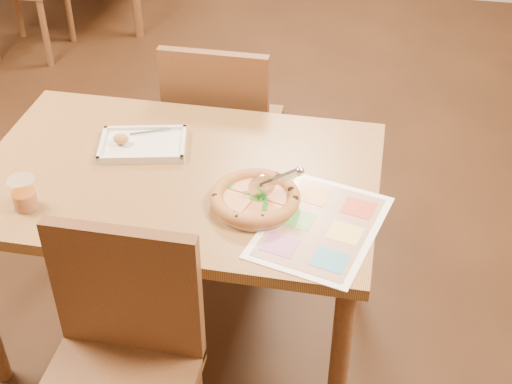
% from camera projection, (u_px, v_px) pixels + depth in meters
% --- Properties ---
extents(dining_table, '(1.30, 0.85, 0.72)m').
position_uv_depth(dining_table, '(179.00, 193.00, 2.36)').
color(dining_table, '#A17940').
rests_on(dining_table, ground).
extents(chair_near, '(0.42, 0.42, 0.47)m').
position_uv_depth(chair_near, '(120.00, 345.00, 1.93)').
color(chair_near, brown).
rests_on(chair_near, ground).
extents(chair_far, '(0.42, 0.42, 0.47)m').
position_uv_depth(chair_far, '(221.00, 118.00, 2.87)').
color(chair_far, brown).
rests_on(chair_far, ground).
extents(plate, '(0.33, 0.33, 0.01)m').
position_uv_depth(plate, '(256.00, 203.00, 2.17)').
color(plate, white).
rests_on(plate, dining_table).
extents(pizza, '(0.28, 0.28, 0.04)m').
position_uv_depth(pizza, '(255.00, 198.00, 2.16)').
color(pizza, '#C17C42').
rests_on(pizza, plate).
extents(pizza_cutter, '(0.15, 0.06, 0.09)m').
position_uv_depth(pizza_cutter, '(274.00, 181.00, 2.13)').
color(pizza_cutter, silver).
rests_on(pizza_cutter, pizza).
extents(appetizer_tray, '(0.32, 0.26, 0.06)m').
position_uv_depth(appetizer_tray, '(141.00, 145.00, 2.42)').
color(appetizer_tray, silver).
rests_on(appetizer_tray, dining_table).
extents(glass_tumbler, '(0.08, 0.08, 0.10)m').
position_uv_depth(glass_tumbler, '(24.00, 195.00, 2.14)').
color(glass_tumbler, '#8B3E0A').
rests_on(glass_tumbler, dining_table).
extents(menu, '(0.42, 0.51, 0.00)m').
position_uv_depth(menu, '(321.00, 226.00, 2.09)').
color(menu, white).
rests_on(menu, dining_table).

